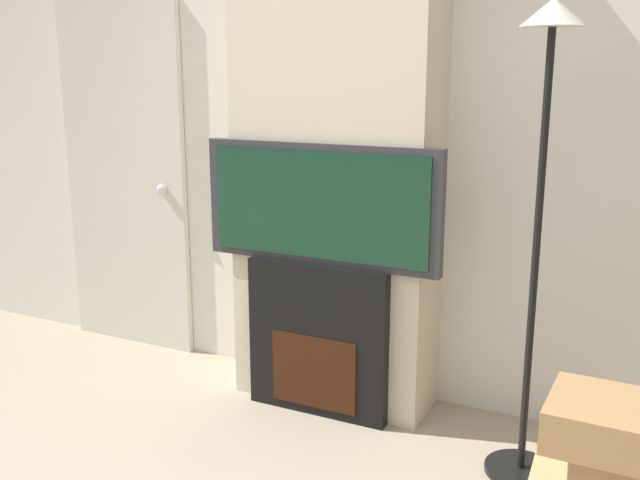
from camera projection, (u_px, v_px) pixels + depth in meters
name	position (u px, v px, depth m)	size (l,w,h in m)	color
wall_back	(354.00, 129.00, 3.56)	(6.00, 0.06, 2.70)	silver
chimney_breast	(337.00, 133.00, 3.38)	(0.98, 0.36, 2.70)	beige
fireplace	(320.00, 339.00, 3.45)	(0.71, 0.15, 0.75)	black
television	(320.00, 205.00, 3.29)	(1.18, 0.07, 0.57)	#2D2D33
floor_lamp	(542.00, 174.00, 2.69)	(0.29, 0.29, 1.89)	black
entry_door	(125.00, 178.00, 4.21)	(0.86, 0.09, 2.04)	beige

